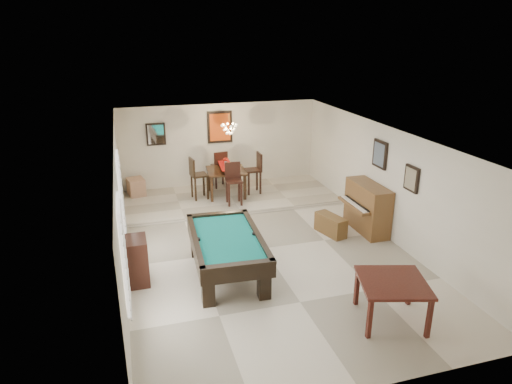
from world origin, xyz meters
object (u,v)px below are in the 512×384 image
apothecary_chest (137,261)px  flower_vase (226,162)px  pool_table (227,256)px  dining_table (226,180)px  corner_bench (136,187)px  dining_chair_east (253,173)px  dining_chair_west (199,178)px  dining_chair_north (219,169)px  chandelier (229,125)px  upright_piano (362,208)px  square_table (391,301)px  piano_bench (331,225)px  dining_chair_south (234,184)px

apothecary_chest → flower_vase: bearing=56.5°
pool_table → dining_table: size_ratio=2.31×
flower_vase → corner_bench: bearing=163.5°
dining_chair_east → pool_table: bearing=-22.7°
pool_table → dining_chair_west: size_ratio=2.06×
corner_bench → dining_chair_north: bearing=1.3°
chandelier → dining_chair_west: bearing=172.2°
upright_piano → dining_chair_west: bearing=138.4°
pool_table → corner_bench: 5.24m
flower_vase → chandelier: 1.09m
square_table → piano_bench: (0.52, 3.46, -0.14)m
upright_piano → flower_vase: size_ratio=5.71×
square_table → dining_table: dining_table is taller
pool_table → dining_chair_east: 4.60m
dining_chair_south → chandelier: 1.62m
dining_chair_west → corner_bench: 1.93m
dining_chair_south → pool_table: bearing=-102.6°
dining_chair_south → corner_bench: size_ratio=2.10×
piano_bench → apothecary_chest: apothecary_chest is taller
flower_vase → dining_chair_north: (-0.03, 0.80, -0.44)m
dining_table → corner_bench: size_ratio=1.95×
flower_vase → dining_chair_south: (0.04, -0.77, -0.44)m
apothecary_chest → dining_chair_west: (1.91, 4.02, 0.25)m
square_table → dining_chair_east: size_ratio=0.91×
dining_table → dining_chair_south: bearing=-86.6°
square_table → chandelier: (-1.26, 6.37, 1.82)m
flower_vase → dining_chair_east: 0.90m
apothecary_chest → dining_chair_west: bearing=64.6°
dining_chair_south → corner_bench: (-2.55, 1.51, -0.33)m
square_table → dining_chair_east: (-0.55, 6.51, 0.34)m
piano_bench → dining_table: dining_table is taller
pool_table → dining_chair_north: size_ratio=2.18×
corner_bench → dining_chair_east: bearing=-13.0°
dining_chair_north → dining_chair_west: dining_chair_west is taller
apothecary_chest → dining_chair_west: dining_chair_west is taller
upright_piano → dining_table: size_ratio=1.33×
square_table → dining_chair_west: 6.84m
dining_chair_east → chandelier: size_ratio=1.99×
dining_chair_east → upright_piano: bearing=30.9°
dining_table → square_table: bearing=-78.4°
pool_table → upright_piano: (3.62, 1.16, 0.18)m
upright_piano → piano_bench: size_ratio=1.67×
apothecary_chest → dining_chair_east: bearing=49.2°
piano_bench → dining_chair_west: dining_chair_west is taller
upright_piano → dining_chair_east: size_ratio=1.19×
piano_bench → dining_table: bearing=121.3°
apothecary_chest → chandelier: size_ratio=1.55×
square_table → piano_bench: 3.50m
apothecary_chest → dining_chair_north: 5.54m
chandelier → piano_bench: bearing=-58.5°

